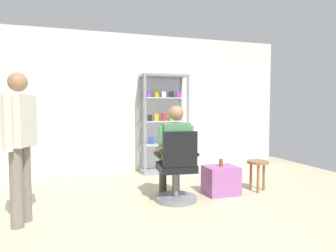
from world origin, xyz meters
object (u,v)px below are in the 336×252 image
object	(u,v)px
tea_glass	(221,162)
standing_customer	(19,139)
seated_shopkeeper	(174,148)
wooden_stool	(258,167)
office_chair	(177,173)
display_cabinet_main	(163,123)
storage_crate	(221,180)

from	to	relation	value
tea_glass	standing_customer	distance (m)	2.67
seated_shopkeeper	wooden_stool	world-z (taller)	seated_shopkeeper
office_chair	seated_shopkeeper	distance (m)	0.36
display_cabinet_main	office_chair	distance (m)	2.02
seated_shopkeeper	display_cabinet_main	bearing A→B (deg)	78.64
storage_crate	wooden_stool	size ratio (longest dim) A/B	1.01
display_cabinet_main	standing_customer	bearing A→B (deg)	-136.11
office_chair	standing_customer	size ratio (longest dim) A/B	0.59
storage_crate	standing_customer	size ratio (longest dim) A/B	0.29
storage_crate	tea_glass	size ratio (longest dim) A/B	4.32
display_cabinet_main	tea_glass	size ratio (longest dim) A/B	17.65
seated_shopkeeper	wooden_stool	bearing A→B (deg)	-0.94
tea_glass	wooden_stool	distance (m)	0.61
seated_shopkeeper	storage_crate	world-z (taller)	seated_shopkeeper
display_cabinet_main	storage_crate	xyz separation A→B (m)	(0.37, -1.75, -0.76)
wooden_stool	seated_shopkeeper	bearing A→B (deg)	179.06
display_cabinet_main	standing_customer	distance (m)	3.08
office_chair	wooden_stool	bearing A→B (deg)	6.00
seated_shopkeeper	tea_glass	size ratio (longest dim) A/B	11.99
standing_customer	wooden_stool	size ratio (longest dim) A/B	3.54
display_cabinet_main	standing_customer	size ratio (longest dim) A/B	1.17
office_chair	standing_customer	xyz separation A→B (m)	(-1.85, -0.23, 0.54)
wooden_stool	office_chair	bearing A→B (deg)	-174.00
standing_customer	display_cabinet_main	bearing A→B (deg)	43.89
display_cabinet_main	seated_shopkeeper	distance (m)	1.80
tea_glass	wooden_stool	xyz separation A→B (m)	(0.60, -0.03, -0.10)
tea_glass	wooden_stool	world-z (taller)	tea_glass
seated_shopkeeper	tea_glass	distance (m)	0.77
storage_crate	standing_customer	xyz separation A→B (m)	(-2.59, -0.39, 0.73)
tea_glass	wooden_stool	size ratio (longest dim) A/B	0.23
office_chair	storage_crate	distance (m)	0.77
seated_shopkeeper	standing_customer	bearing A→B (deg)	-168.20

